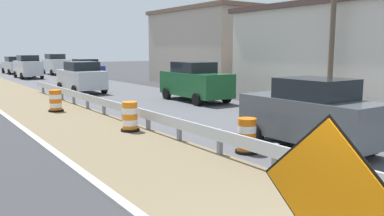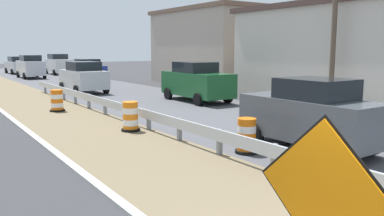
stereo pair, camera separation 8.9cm
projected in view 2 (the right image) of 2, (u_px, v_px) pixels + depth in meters
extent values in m
cube|color=slate|center=(354.00, 184.00, 7.34)|extent=(0.12, 0.12, 0.70)
cube|color=slate|center=(274.00, 159.00, 8.98)|extent=(0.12, 0.12, 0.70)
cube|color=slate|center=(220.00, 142.00, 10.63)|extent=(0.12, 0.12, 0.70)
cube|color=slate|center=(179.00, 129.00, 12.27)|extent=(0.12, 0.12, 0.70)
cube|color=slate|center=(149.00, 120.00, 13.92)|extent=(0.12, 0.12, 0.70)
cube|color=slate|center=(125.00, 112.00, 15.56)|extent=(0.12, 0.12, 0.70)
cube|color=slate|center=(105.00, 106.00, 17.21)|extent=(0.12, 0.12, 0.70)
cube|color=slate|center=(89.00, 101.00, 18.85)|extent=(0.12, 0.12, 0.70)
cube|color=slate|center=(75.00, 97.00, 20.50)|extent=(0.12, 0.12, 0.70)
cube|color=slate|center=(64.00, 93.00, 22.14)|extent=(0.12, 0.12, 0.70)
cube|color=slate|center=(54.00, 90.00, 23.78)|extent=(0.12, 0.12, 0.70)
cube|color=slate|center=(45.00, 88.00, 25.43)|extent=(0.12, 0.12, 0.70)
cube|color=orange|center=(321.00, 189.00, 4.82)|extent=(0.25, 1.73, 1.74)
cube|color=black|center=(322.00, 188.00, 4.83)|extent=(0.24, 1.83, 1.84)
cylinder|color=orange|center=(246.00, 149.00, 10.83)|extent=(0.50, 0.50, 0.19)
cylinder|color=white|center=(246.00, 143.00, 10.80)|extent=(0.50, 0.50, 0.19)
cylinder|color=orange|center=(247.00, 136.00, 10.77)|extent=(0.50, 0.50, 0.19)
cylinder|color=white|center=(247.00, 129.00, 10.74)|extent=(0.50, 0.50, 0.19)
cylinder|color=orange|center=(247.00, 122.00, 10.71)|extent=(0.50, 0.50, 0.19)
cylinder|color=black|center=(246.00, 151.00, 10.84)|extent=(0.63, 0.63, 0.08)
cylinder|color=orange|center=(131.00, 128.00, 13.73)|extent=(0.52, 0.52, 0.20)
cylinder|color=white|center=(131.00, 122.00, 13.70)|extent=(0.52, 0.52, 0.20)
cylinder|color=orange|center=(130.00, 116.00, 13.67)|extent=(0.52, 0.52, 0.20)
cylinder|color=white|center=(130.00, 111.00, 13.64)|extent=(0.52, 0.52, 0.20)
cylinder|color=orange|center=(130.00, 105.00, 13.61)|extent=(0.52, 0.52, 0.20)
cylinder|color=black|center=(131.00, 130.00, 13.74)|extent=(0.65, 0.65, 0.08)
cylinder|color=orange|center=(57.00, 109.00, 18.03)|extent=(0.54, 0.54, 0.20)
cylinder|color=white|center=(57.00, 105.00, 18.00)|extent=(0.54, 0.54, 0.20)
cylinder|color=orange|center=(57.00, 101.00, 17.97)|extent=(0.54, 0.54, 0.20)
cylinder|color=white|center=(57.00, 96.00, 17.94)|extent=(0.54, 0.54, 0.20)
cylinder|color=orange|center=(57.00, 92.00, 17.91)|extent=(0.54, 0.54, 0.20)
cylinder|color=black|center=(58.00, 110.00, 18.03)|extent=(0.67, 0.67, 0.08)
cube|color=#4C5156|center=(310.00, 119.00, 11.07)|extent=(1.71, 4.01, 1.14)
cube|color=black|center=(316.00, 89.00, 10.81)|extent=(1.54, 1.85, 0.56)
cylinder|color=black|center=(254.00, 134.00, 11.76)|extent=(0.22, 0.64, 0.64)
cylinder|color=black|center=(293.00, 128.00, 12.71)|extent=(0.22, 0.64, 0.64)
cylinder|color=black|center=(329.00, 153.00, 9.60)|extent=(0.22, 0.64, 0.64)
cylinder|color=black|center=(370.00, 144.00, 10.55)|extent=(0.22, 0.64, 0.64)
cube|color=navy|center=(88.00, 71.00, 35.23)|extent=(1.96, 4.46, 1.04)
cube|color=black|center=(87.00, 62.00, 35.26)|extent=(1.74, 2.07, 0.56)
cylinder|color=black|center=(105.00, 78.00, 34.62)|extent=(0.23, 0.64, 0.64)
cylinder|color=black|center=(83.00, 78.00, 33.58)|extent=(0.23, 0.64, 0.64)
cylinder|color=black|center=(93.00, 76.00, 37.03)|extent=(0.23, 0.64, 0.64)
cylinder|color=black|center=(73.00, 76.00, 36.00)|extent=(0.23, 0.64, 0.64)
cube|color=silver|center=(83.00, 79.00, 25.57)|extent=(1.97, 4.22, 1.13)
cube|color=black|center=(84.00, 66.00, 25.31)|extent=(1.74, 1.96, 0.56)
cylinder|color=black|center=(62.00, 87.00, 26.23)|extent=(0.23, 0.64, 0.64)
cylinder|color=black|center=(90.00, 85.00, 27.31)|extent=(0.23, 0.64, 0.64)
cylinder|color=black|center=(77.00, 90.00, 24.00)|extent=(0.23, 0.64, 0.64)
cylinder|color=black|center=(106.00, 89.00, 25.08)|extent=(0.23, 0.64, 0.64)
cube|color=silver|center=(59.00, 65.00, 43.70)|extent=(1.85, 4.79, 1.37)
cube|color=black|center=(58.00, 56.00, 43.72)|extent=(1.66, 2.21, 0.56)
cylinder|color=black|center=(72.00, 72.00, 43.03)|extent=(0.22, 0.64, 0.64)
cylinder|color=black|center=(54.00, 72.00, 42.00)|extent=(0.22, 0.64, 0.64)
cylinder|color=black|center=(63.00, 71.00, 45.61)|extent=(0.22, 0.64, 0.64)
cylinder|color=black|center=(47.00, 71.00, 44.58)|extent=(0.22, 0.64, 0.64)
cube|color=silver|center=(17.00, 66.00, 45.09)|extent=(1.94, 4.58, 1.07)
cube|color=black|center=(17.00, 59.00, 44.83)|extent=(1.67, 2.13, 0.56)
cylinder|color=black|center=(6.00, 70.00, 45.84)|extent=(0.24, 0.65, 0.64)
cylinder|color=black|center=(22.00, 70.00, 46.88)|extent=(0.24, 0.65, 0.64)
cylinder|color=black|center=(12.00, 72.00, 43.47)|extent=(0.24, 0.65, 0.64)
cylinder|color=black|center=(29.00, 71.00, 44.51)|extent=(0.24, 0.65, 0.64)
cube|color=#195128|center=(197.00, 84.00, 21.41)|extent=(2.00, 4.72, 1.24)
cube|color=black|center=(195.00, 67.00, 21.43)|extent=(1.73, 2.20, 0.56)
cylinder|color=black|center=(228.00, 97.00, 20.71)|extent=(0.24, 0.65, 0.64)
cylinder|color=black|center=(198.00, 99.00, 19.72)|extent=(0.24, 0.65, 0.64)
cylinder|color=black|center=(196.00, 92.00, 23.27)|extent=(0.24, 0.65, 0.64)
cylinder|color=black|center=(168.00, 94.00, 22.29)|extent=(0.24, 0.65, 0.64)
cube|color=silver|center=(31.00, 68.00, 38.20)|extent=(1.80, 4.45, 1.34)
cube|color=black|center=(30.00, 58.00, 37.91)|extent=(1.61, 2.05, 0.56)
cylinder|color=black|center=(18.00, 74.00, 39.00)|extent=(0.22, 0.64, 0.64)
cylinder|color=black|center=(37.00, 74.00, 40.00)|extent=(0.22, 0.64, 0.64)
cylinder|color=black|center=(24.00, 76.00, 36.60)|extent=(0.22, 0.64, 0.64)
cylinder|color=black|center=(44.00, 75.00, 37.59)|extent=(0.22, 0.64, 0.64)
cube|color=#AD9E8E|center=(222.00, 48.00, 32.79)|extent=(7.76, 10.13, 5.69)
cube|color=brown|center=(222.00, 11.00, 32.35)|extent=(8.07, 10.54, 0.30)
cylinder|color=brown|center=(335.00, 6.00, 17.57)|extent=(0.24, 0.24, 9.43)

